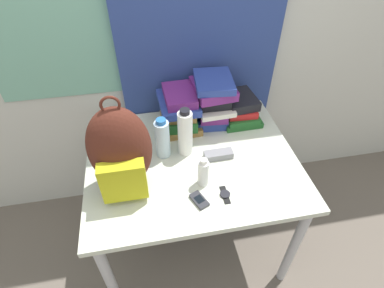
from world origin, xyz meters
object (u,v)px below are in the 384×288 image
object	(u,v)px
book_stack_left	(180,109)
water_bottle	(162,139)
sports_bottle	(185,133)
cell_phone	(199,200)
book_stack_center	(212,100)
sunglasses_case	(218,155)
wristwatch	(225,195)
backpack	(120,152)
sunscreen_bottle	(203,173)
book_stack_right	(239,108)

from	to	relation	value
book_stack_left	water_bottle	xyz separation A→B (m)	(-0.13, -0.23, -0.00)
sports_bottle	cell_phone	distance (m)	0.36
book_stack_center	cell_phone	xyz separation A→B (m)	(-0.19, -0.57, -0.14)
sports_bottle	sunglasses_case	bearing A→B (deg)	-24.71
water_bottle	cell_phone	world-z (taller)	water_bottle
book_stack_center	wristwatch	bearing A→B (deg)	-96.69
book_stack_left	sunglasses_case	bearing A→B (deg)	-63.41
cell_phone	sports_bottle	bearing A→B (deg)	90.87
backpack	wristwatch	world-z (taller)	backpack
book_stack_left	sunscreen_bottle	bearing A→B (deg)	-85.52
water_bottle	sports_bottle	distance (m)	0.12
book_stack_left	water_bottle	distance (m)	0.26
book_stack_right	book_stack_center	bearing A→B (deg)	-179.12
backpack	sunglasses_case	distance (m)	0.52
backpack	book_stack_right	distance (m)	0.80
sports_bottle	sunscreen_bottle	size ratio (longest dim) A/B	1.71
backpack	sports_bottle	world-z (taller)	backpack
sports_bottle	book_stack_center	bearing A→B (deg)	50.00
book_stack_left	book_stack_center	distance (m)	0.19
cell_phone	sunglasses_case	world-z (taller)	sunglasses_case
book_stack_left	sports_bottle	size ratio (longest dim) A/B	1.05
sunscreen_bottle	sunglasses_case	size ratio (longest dim) A/B	1.06
book_stack_center	backpack	bearing A→B (deg)	-141.95
book_stack_center	wristwatch	xyz separation A→B (m)	(-0.06, -0.55, -0.15)
book_stack_left	cell_phone	bearing A→B (deg)	-90.38
book_stack_left	sports_bottle	bearing A→B (deg)	-92.19
water_bottle	sunscreen_bottle	size ratio (longest dim) A/B	1.44
book_stack_center	sunglasses_case	bearing A→B (deg)	-96.17
sunscreen_bottle	cell_phone	xyz separation A→B (m)	(-0.04, -0.10, -0.07)
sunscreen_bottle	sunglasses_case	xyz separation A→B (m)	(0.12, 0.16, -0.06)
backpack	cell_phone	bearing A→B (deg)	-27.92
sunglasses_case	wristwatch	world-z (taller)	sunglasses_case
wristwatch	sports_bottle	bearing A→B (deg)	111.93
sunglasses_case	book_stack_center	bearing A→B (deg)	83.83
book_stack_right	cell_phone	bearing A→B (deg)	-122.26
book_stack_center	wristwatch	size ratio (longest dim) A/B	2.84
book_stack_right	sports_bottle	xyz separation A→B (m)	(-0.36, -0.23, 0.06)
sunscreen_bottle	wristwatch	distance (m)	0.14
backpack	book_stack_left	size ratio (longest dim) A/B	1.70
book_stack_left	sunglasses_case	xyz separation A→B (m)	(0.15, -0.31, -0.09)
cell_phone	backpack	bearing A→B (deg)	152.08
sunglasses_case	wristwatch	bearing A→B (deg)	-97.32
backpack	wristwatch	size ratio (longest dim) A/B	4.75
book_stack_center	water_bottle	bearing A→B (deg)	-143.56
sunglasses_case	sunscreen_bottle	bearing A→B (deg)	-126.61
book_stack_left	book_stack_center	size ratio (longest dim) A/B	0.98
cell_phone	wristwatch	world-z (taller)	cell_phone
backpack	sunscreen_bottle	xyz separation A→B (m)	(0.36, -0.07, -0.14)
water_bottle	wristwatch	world-z (taller)	water_bottle
book_stack_center	sunglasses_case	world-z (taller)	book_stack_center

